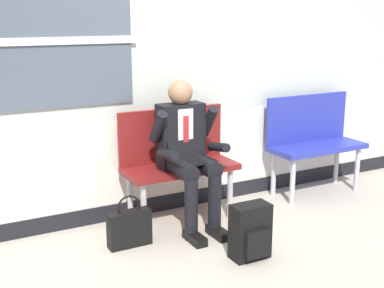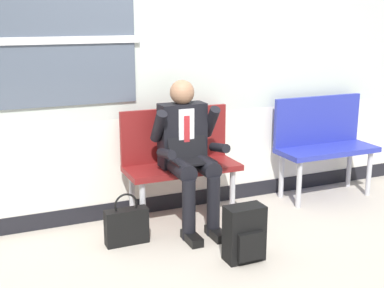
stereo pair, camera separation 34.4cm
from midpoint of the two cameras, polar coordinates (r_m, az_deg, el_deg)
The scene contains 7 objects.
ground_plane at distance 4.47m, azimuth -2.00°, elevation -9.45°, with size 18.00×18.00×0.00m, color #B2A899.
station_wall at distance 4.63m, azimuth -5.50°, elevation 10.32°, with size 6.78×0.17×2.99m.
bench_with_person at distance 4.54m, azimuth -3.88°, elevation -1.43°, with size 1.00×0.42×0.99m.
bench_empty at distance 5.35m, azimuth 11.49°, elevation 0.76°, with size 1.01×0.42×1.00m.
person_seated at distance 4.33m, azimuth -2.78°, elevation -0.74°, with size 0.57×0.70×1.26m.
backpack at distance 3.91m, azimuth 4.01°, elevation -9.80°, with size 0.29×0.20×0.43m.
handbag at distance 4.16m, azimuth -9.36°, elevation -9.20°, with size 0.35×0.11×0.43m.
Camera 1 is at (-1.96, -3.61, 1.80)m, focal length 48.02 mm.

